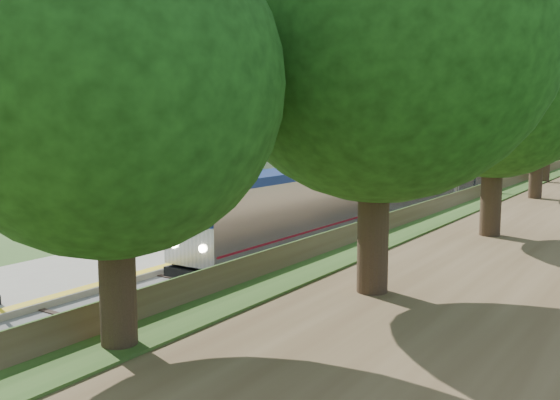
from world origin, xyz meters
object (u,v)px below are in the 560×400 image
Objects in this scene: signal_gantry at (525,140)px; station_building at (262,153)px; signal_platform at (194,182)px; train at (489,167)px; signal_farside at (456,180)px; lamppost_far at (235,202)px.

station_building is at bearing -123.38° from signal_gantry.
signal_platform is (11.10, -21.56, -0.16)m from station_building.
signal_gantry is 1.46× the size of signal_platform.
signal_gantry is 5.84m from train.
station_building is 1.54× the size of signal_farside.
lamppost_far is at bearing -138.76° from signal_farside.
signal_farside is (9.10, 12.04, -0.38)m from signal_platform.
signal_platform is 15.09m from signal_farside.
signal_gantry is 46.87m from signal_platform.
signal_platform is at bearing -96.58° from signal_gantry.
train is at bearing -118.45° from signal_gantry.
lamppost_far is at bearing -58.96° from station_building.
signal_gantry is at bearing 83.42° from signal_platform.
signal_farside is at bearing -83.83° from signal_gantry.
train is (14.00, 20.43, -1.95)m from station_building.
signal_platform reaches higher than signal_farside.
station_building is at bearing -124.42° from train.
signal_gantry reaches higher than lamppost_far.
signal_gantry is 1.50× the size of signal_farside.
station_building is 1.02× the size of signal_gantry.
signal_farside is (20.20, -9.53, -0.55)m from station_building.
signal_farside is at bearing 52.91° from signal_platform.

